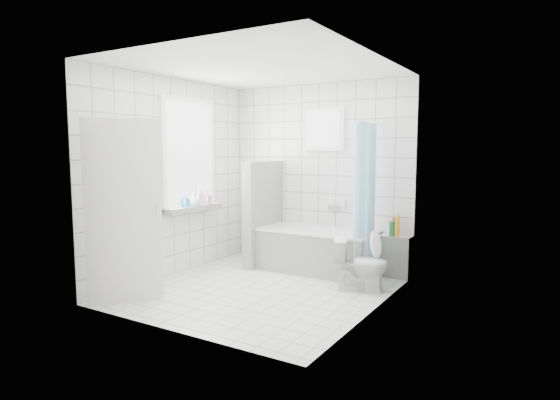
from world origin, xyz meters
The scene contains 19 objects.
ground centered at (0.00, 0.00, 0.00)m, with size 3.00×3.00×0.00m, color white.
ceiling centered at (0.00, 0.00, 2.60)m, with size 3.00×3.00×0.00m, color white.
wall_back centered at (0.00, 1.50, 1.30)m, with size 2.80×0.02×2.60m, color white.
wall_front centered at (0.00, -1.50, 1.30)m, with size 2.80×0.02×2.60m, color white.
wall_left centered at (-1.40, 0.00, 1.30)m, with size 0.02×3.00×2.60m, color white.
wall_right centered at (1.40, 0.00, 1.30)m, with size 0.02×3.00×2.60m, color white.
window_left centered at (-1.35, 0.30, 1.60)m, with size 0.01×0.90×1.40m, color white.
window_back centered at (0.10, 1.46, 1.95)m, with size 0.50×0.01×0.50m, color white.
window_sill centered at (-1.31, 0.30, 0.86)m, with size 0.18×1.02×0.08m, color white.
door centered at (-1.01, -1.16, 1.00)m, with size 0.04×0.80×2.00m, color silver.
bathtub centered at (0.18, 1.12, 0.29)m, with size 1.58×0.77×0.58m.
partition_wall centered at (-0.67, 1.07, 0.75)m, with size 0.15×0.85×1.50m, color white.
tiled_ledge centered at (1.20, 1.38, 0.28)m, with size 0.40×0.24×0.55m, color white.
toilet centered at (1.03, 0.57, 0.32)m, with size 0.36×0.63×0.64m, color white.
curtain_rod centered at (0.91, 1.10, 2.00)m, with size 0.02×0.02×0.80m, color silver.
shower_curtain centered at (0.91, 0.97, 1.10)m, with size 0.14×0.48×1.78m, color #4FC0E8, non-canonical shape.
tub_faucet centered at (0.28, 1.46, 0.85)m, with size 0.18×0.06×0.06m, color silver.
sill_bottles centered at (-1.30, 0.36, 1.01)m, with size 0.16×0.55×0.29m.
ledge_bottles centered at (1.19, 1.34, 0.67)m, with size 0.13×0.16×0.26m.
Camera 1 is at (3.01, -4.55, 1.68)m, focal length 30.00 mm.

